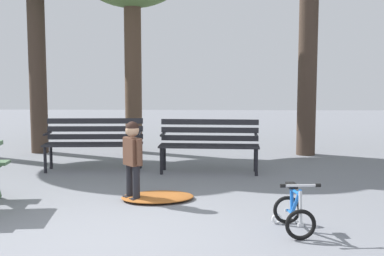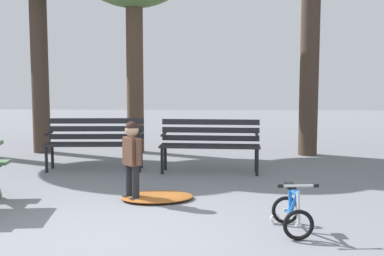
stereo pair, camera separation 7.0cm
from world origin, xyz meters
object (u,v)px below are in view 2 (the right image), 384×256
(kids_bicycle, at_px, (292,212))
(child_standing, at_px, (132,155))
(park_bench_far_left, at_px, (95,139))
(park_bench_left, at_px, (210,141))

(kids_bicycle, bearing_deg, child_standing, 147.97)
(park_bench_far_left, bearing_deg, kids_bicycle, -49.07)
(park_bench_far_left, bearing_deg, park_bench_left, -3.67)
(park_bench_far_left, xyz_separation_m, child_standing, (0.96, -2.05, 0.08))
(park_bench_far_left, distance_m, kids_bicycle, 4.21)
(child_standing, height_order, kids_bicycle, child_standing)
(park_bench_far_left, distance_m, park_bench_left, 1.91)
(child_standing, bearing_deg, park_bench_left, 63.74)
(park_bench_left, bearing_deg, kids_bicycle, -74.57)
(park_bench_far_left, relative_size, kids_bicycle, 2.78)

